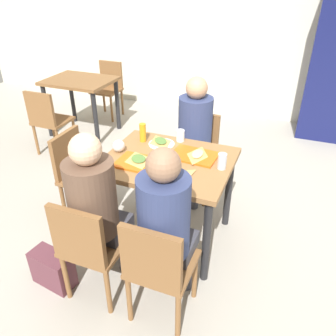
% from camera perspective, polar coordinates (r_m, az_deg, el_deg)
% --- Properties ---
extents(ground_plane, '(10.00, 10.00, 0.02)m').
position_cam_1_polar(ground_plane, '(3.12, 0.00, -11.29)').
color(ground_plane, '#9E998E').
extents(back_wall, '(10.00, 0.10, 2.80)m').
position_cam_1_polar(back_wall, '(5.47, 13.58, 22.71)').
color(back_wall, beige).
rests_on(back_wall, ground_plane).
extents(main_table, '(0.99, 0.82, 0.77)m').
position_cam_1_polar(main_table, '(2.72, 0.00, -0.67)').
color(main_table, olive).
rests_on(main_table, ground_plane).
extents(chair_near_left, '(0.40, 0.40, 0.84)m').
position_cam_1_polar(chair_near_left, '(2.36, -13.18, -12.45)').
color(chair_near_left, brown).
rests_on(chair_near_left, ground_plane).
extents(chair_near_right, '(0.40, 0.40, 0.84)m').
position_cam_1_polar(chair_near_right, '(2.17, -1.75, -16.09)').
color(chair_near_right, brown).
rests_on(chair_near_right, ground_plane).
extents(chair_far_side, '(0.40, 0.40, 0.84)m').
position_cam_1_polar(chair_far_side, '(3.46, 4.90, 3.21)').
color(chair_far_side, brown).
rests_on(chair_far_side, ground_plane).
extents(chair_left_end, '(0.40, 0.40, 0.84)m').
position_cam_1_polar(chair_left_end, '(3.19, -14.86, -0.28)').
color(chair_left_end, brown).
rests_on(chair_left_end, ground_plane).
extents(person_in_red, '(0.32, 0.42, 1.25)m').
position_cam_1_polar(person_in_red, '(2.29, -11.98, -5.78)').
color(person_in_red, '#383842').
rests_on(person_in_red, ground_plane).
extents(person_in_brown_jacket, '(0.32, 0.42, 1.25)m').
position_cam_1_polar(person_in_brown_jacket, '(2.10, -0.33, -8.89)').
color(person_in_brown_jacket, '#383842').
rests_on(person_in_brown_jacket, ground_plane).
extents(person_far_side, '(0.32, 0.42, 1.25)m').
position_cam_1_polar(person_far_side, '(3.23, 4.34, 6.04)').
color(person_far_side, '#383842').
rests_on(person_far_side, ground_plane).
extents(tray_red_near, '(0.36, 0.26, 0.02)m').
position_cam_1_polar(tray_red_near, '(2.60, -4.74, 0.85)').
color(tray_red_near, '#D85914').
rests_on(tray_red_near, main_table).
extents(tray_red_far, '(0.37, 0.28, 0.02)m').
position_cam_1_polar(tray_red_far, '(2.71, 4.40, 2.10)').
color(tray_red_far, '#D85914').
rests_on(tray_red_far, main_table).
extents(paper_plate_center, '(0.22, 0.22, 0.01)m').
position_cam_1_polar(paper_plate_center, '(2.89, -1.08, 4.06)').
color(paper_plate_center, white).
rests_on(paper_plate_center, main_table).
extents(paper_plate_near_edge, '(0.22, 0.22, 0.01)m').
position_cam_1_polar(paper_plate_near_edge, '(2.43, 1.29, -1.52)').
color(paper_plate_near_edge, white).
rests_on(paper_plate_near_edge, main_table).
extents(pizza_slice_a, '(0.25, 0.26, 0.02)m').
position_cam_1_polar(pizza_slice_a, '(2.62, -4.99, 1.48)').
color(pizza_slice_a, tan).
rests_on(pizza_slice_a, tray_red_near).
extents(pizza_slice_b, '(0.14, 0.23, 0.02)m').
position_cam_1_polar(pizza_slice_b, '(2.69, 4.98, 2.30)').
color(pizza_slice_b, tan).
rests_on(pizza_slice_b, tray_red_far).
extents(pizza_slice_c, '(0.25, 0.25, 0.02)m').
position_cam_1_polar(pizza_slice_c, '(2.91, -1.26, 4.50)').
color(pizza_slice_c, tan).
rests_on(pizza_slice_c, paper_plate_center).
extents(pizza_slice_d, '(0.24, 0.26, 0.02)m').
position_cam_1_polar(pizza_slice_d, '(2.43, 1.71, -1.19)').
color(pizza_slice_d, tan).
rests_on(pizza_slice_d, paper_plate_near_edge).
extents(plastic_cup_a, '(0.07, 0.07, 0.10)m').
position_cam_1_polar(plastic_cup_a, '(2.94, 2.09, 5.46)').
color(plastic_cup_a, white).
rests_on(plastic_cup_a, main_table).
extents(plastic_cup_b, '(0.07, 0.07, 0.10)m').
position_cam_1_polar(plastic_cup_b, '(2.35, -2.60, -1.46)').
color(plastic_cup_b, white).
rests_on(plastic_cup_b, main_table).
extents(soda_can, '(0.07, 0.07, 0.12)m').
position_cam_1_polar(soda_can, '(2.54, 9.06, 1.12)').
color(soda_can, '#B7BCC6').
rests_on(soda_can, main_table).
extents(condiment_bottle, '(0.06, 0.06, 0.16)m').
position_cam_1_polar(condiment_bottle, '(2.93, -4.26, 5.94)').
color(condiment_bottle, orange).
rests_on(condiment_bottle, main_table).
extents(foil_bundle, '(0.10, 0.10, 0.10)m').
position_cam_1_polar(foil_bundle, '(2.79, -8.28, 3.69)').
color(foil_bundle, silver).
rests_on(foil_bundle, main_table).
extents(handbag, '(0.34, 0.20, 0.28)m').
position_cam_1_polar(handbag, '(2.77, -18.77, -15.74)').
color(handbag, '#592D38').
rests_on(handbag, ground_plane).
extents(background_table, '(0.90, 0.70, 0.77)m').
position_cam_1_polar(background_table, '(4.93, -14.46, 12.71)').
color(background_table, brown).
rests_on(background_table, ground_plane).
extents(background_chair_near, '(0.40, 0.40, 0.84)m').
position_cam_1_polar(background_chair_near, '(4.44, -19.56, 7.86)').
color(background_chair_near, brown).
rests_on(background_chair_near, ground_plane).
extents(background_chair_far, '(0.40, 0.40, 0.84)m').
position_cam_1_polar(background_chair_far, '(5.56, -9.90, 13.51)').
color(background_chair_far, brown).
rests_on(background_chair_far, ground_plane).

